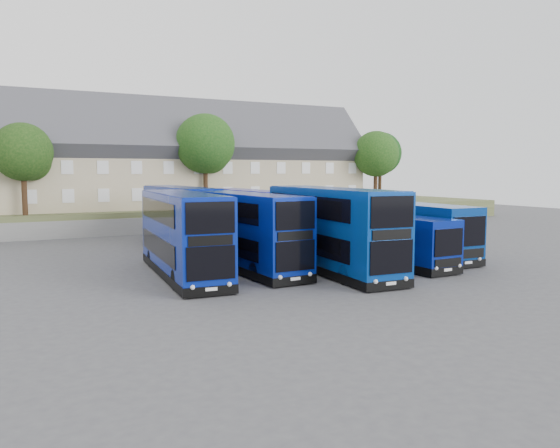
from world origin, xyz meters
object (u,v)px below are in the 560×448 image
(tree_west, at_px, (25,154))
(tree_mid, at_px, (206,146))
(dd_front_mid, at_px, (247,233))
(dd_front_left, at_px, (183,236))
(tree_far, at_px, (381,155))
(tree_east, at_px, (376,156))
(coach_east_a, at_px, (382,239))

(tree_west, xyz_separation_m, tree_mid, (16.00, 0.50, 1.02))
(dd_front_mid, xyz_separation_m, tree_west, (-10.57, 21.46, 4.91))
(dd_front_left, xyz_separation_m, tree_far, (35.30, 28.69, 5.53))
(tree_west, height_order, tree_east, tree_east)
(tree_east, bearing_deg, dd_front_mid, -139.84)
(dd_front_mid, distance_m, tree_far, 42.77)
(dd_front_left, xyz_separation_m, tree_west, (-6.70, 21.69, 4.85))
(tree_east, bearing_deg, tree_mid, 178.57)
(tree_far, bearing_deg, tree_mid, -165.96)
(coach_east_a, bearing_deg, tree_east, 52.47)
(dd_front_left, xyz_separation_m, coach_east_a, (12.40, -1.32, -0.72))
(tree_west, relative_size, tree_mid, 0.83)
(tree_west, height_order, tree_far, tree_far)
(tree_mid, bearing_deg, dd_front_left, -112.74)
(tree_west, height_order, tree_mid, tree_mid)
(tree_west, distance_m, tree_mid, 16.04)
(dd_front_mid, height_order, tree_mid, tree_mid)
(dd_front_mid, height_order, tree_east, tree_east)
(dd_front_mid, bearing_deg, dd_front_left, -178.62)
(tree_far, bearing_deg, dd_front_left, -140.90)
(tree_west, bearing_deg, dd_front_left, -72.82)
(dd_front_left, bearing_deg, tree_east, 41.01)
(dd_front_mid, distance_m, tree_east, 33.68)
(coach_east_a, distance_m, tree_west, 30.42)
(coach_east_a, height_order, tree_west, tree_west)
(tree_mid, height_order, tree_east, tree_mid)
(dd_front_left, height_order, tree_west, tree_west)
(tree_east, bearing_deg, coach_east_a, -126.29)
(tree_mid, xyz_separation_m, tree_far, (26.00, 6.50, -0.34))
(dd_front_mid, height_order, tree_far, tree_far)
(coach_east_a, height_order, tree_east, tree_east)
(dd_front_mid, xyz_separation_m, tree_mid, (5.43, 21.96, 5.92))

